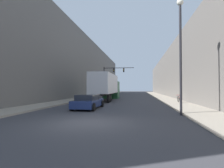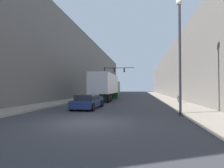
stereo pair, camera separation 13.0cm
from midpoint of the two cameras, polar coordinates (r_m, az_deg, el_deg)
The scene contains 10 objects.
ground_plane at distance 9.43m, azimuth -7.82°, elevation -12.40°, with size 200.00×200.00×0.00m, color #38383D.
sidewalk_right at distance 39.11m, azimuth 15.59°, elevation -3.86°, with size 2.82×80.00×0.15m.
sidewalk_left at distance 40.06m, azimuth -4.61°, elevation -3.84°, with size 2.82×80.00×0.15m.
building_right at distance 39.90m, azimuth 21.86°, elevation 3.16°, with size 6.00×80.00×9.78m.
building_left at distance 41.58m, azimuth -10.52°, elevation 5.17°, with size 6.00×80.00×13.05m.
semi_truck at distance 26.68m, azimuth -1.55°, elevation -0.67°, with size 2.60×12.02×3.81m.
sedan_car at distance 15.66m, azimuth -7.63°, elevation -5.75°, with size 2.03×4.52×1.25m.
traffic_signal_gantry at distance 39.67m, azimuth -0.09°, elevation 2.72°, with size 6.88×0.35×6.68m.
street_lamp at distance 12.89m, azimuth 21.52°, elevation 12.77°, with size 0.44×0.44×7.84m.
parked_bicycle at distance 21.82m, azimuth 21.27°, elevation -4.62°, with size 0.44×1.82×0.86m.
Camera 2 is at (2.79, -8.83, 1.81)m, focal length 28.00 mm.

